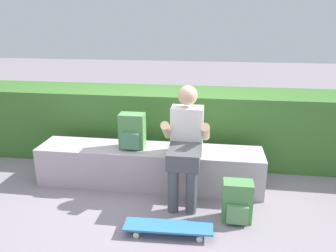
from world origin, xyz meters
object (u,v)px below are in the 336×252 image
Objects in this scene: person_skater at (186,140)px; backpack_on_ground at (237,202)px; skateboard_near_person at (168,227)px; bench_main at (149,166)px; backpack_on_bench at (132,132)px.

backpack_on_ground is (0.53, -0.38, -0.46)m from person_skater.
skateboard_near_person is (-0.08, -0.70, -0.57)m from person_skater.
person_skater is (0.43, -0.22, 0.42)m from bench_main.
backpack_on_bench reaches higher than skateboard_near_person.
bench_main is 2.13× the size of person_skater.
backpack_on_bench reaches higher than backpack_on_ground.
backpack_on_bench is at bearing 152.90° from backpack_on_ground.
bench_main is at bearing 2.85° from backpack_on_bench.
person_skater reaches higher than backpack_on_ground.
skateboard_near_person is at bearing -59.37° from backpack_on_bench.
bench_main is 0.46m from backpack_on_bench.
bench_main is 0.99m from skateboard_near_person.
bench_main is 6.40× the size of backpack_on_bench.
person_skater is at bearing 83.11° from skateboard_near_person.
bench_main is at bearing 153.30° from person_skater.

